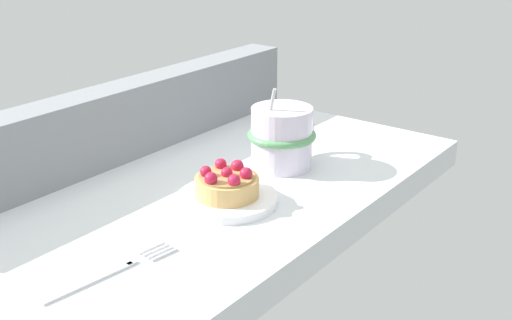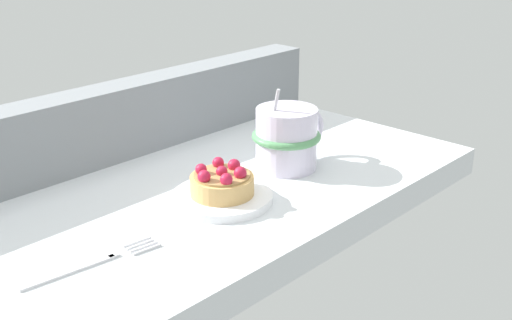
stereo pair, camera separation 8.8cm
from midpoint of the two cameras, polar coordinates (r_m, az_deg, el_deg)
ground_plane at (r=90.24cm, az=-7.12°, el=-3.47°), size 75.62×40.78×4.04cm
window_rail_back at (r=99.84cm, az=-14.60°, el=3.05°), size 74.10×5.77×10.79cm
dessert_plate at (r=83.97cm, az=-5.52°, el=-3.47°), size 12.85×12.85×1.09cm
raspberry_tart at (r=83.07cm, az=-5.57°, el=-2.12°), size 8.13×8.13×4.07cm
coffee_mug at (r=93.81cm, az=-0.37°, el=1.98°), size 13.17×9.83×12.00cm
dessert_fork at (r=71.36cm, az=-15.76°, el=-9.26°), size 15.80×3.42×0.60cm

